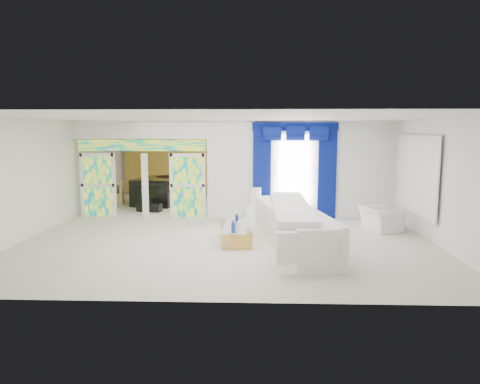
{
  "coord_description": "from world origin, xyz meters",
  "views": [
    {
      "loc": [
        0.71,
        -12.59,
        2.67
      ],
      "look_at": [
        0.3,
        -1.2,
        1.1
      ],
      "focal_mm": 32.83,
      "sensor_mm": 36.0,
      "label": 1
    }
  ],
  "objects_px": {
    "coffee_table": "(236,234)",
    "console_table": "(265,213)",
    "white_sofa": "(292,227)",
    "grand_piano": "(159,191)",
    "armchair": "(381,219)"
  },
  "relations": [
    {
      "from": "armchair",
      "to": "coffee_table",
      "type": "bearing_deg",
      "value": 88.99
    },
    {
      "from": "white_sofa",
      "to": "grand_piano",
      "type": "height_order",
      "value": "grand_piano"
    },
    {
      "from": "console_table",
      "to": "grand_piano",
      "type": "relative_size",
      "value": 0.61
    },
    {
      "from": "console_table",
      "to": "white_sofa",
      "type": "bearing_deg",
      "value": -79.58
    },
    {
      "from": "white_sofa",
      "to": "grand_piano",
      "type": "xyz_separation_m",
      "value": [
        -4.45,
        5.84,
        0.05
      ]
    },
    {
      "from": "coffee_table",
      "to": "armchair",
      "type": "height_order",
      "value": "armchair"
    },
    {
      "from": "console_table",
      "to": "armchair",
      "type": "xyz_separation_m",
      "value": [
        3.12,
        -1.48,
        0.12
      ]
    },
    {
      "from": "console_table",
      "to": "armchair",
      "type": "height_order",
      "value": "armchair"
    },
    {
      "from": "coffee_table",
      "to": "console_table",
      "type": "distance_m",
      "value": 2.9
    },
    {
      "from": "white_sofa",
      "to": "console_table",
      "type": "distance_m",
      "value": 3.16
    },
    {
      "from": "white_sofa",
      "to": "grand_piano",
      "type": "distance_m",
      "value": 7.34
    },
    {
      "from": "coffee_table",
      "to": "grand_piano",
      "type": "xyz_separation_m",
      "value": [
        -3.1,
        5.54,
        0.3
      ]
    },
    {
      "from": "coffee_table",
      "to": "console_table",
      "type": "relative_size",
      "value": 1.42
    },
    {
      "from": "console_table",
      "to": "grand_piano",
      "type": "xyz_separation_m",
      "value": [
        -3.88,
        2.75,
        0.29
      ]
    },
    {
      "from": "white_sofa",
      "to": "coffee_table",
      "type": "xyz_separation_m",
      "value": [
        -1.35,
        0.3,
        -0.25
      ]
    }
  ]
}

